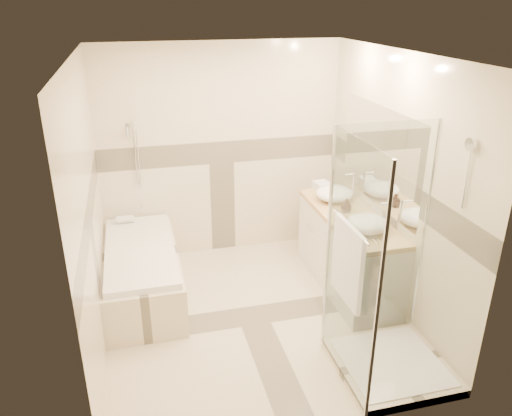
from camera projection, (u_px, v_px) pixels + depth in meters
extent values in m
cube|color=beige|center=(252.00, 316.00, 4.96)|extent=(2.80, 3.00, 0.01)
cube|color=silver|center=(252.00, 54.00, 3.98)|extent=(2.80, 3.00, 0.01)
cube|color=beige|center=(221.00, 152.00, 5.82)|extent=(2.80, 0.01, 2.50)
cube|color=beige|center=(309.00, 286.00, 3.13)|extent=(2.80, 0.01, 2.50)
cube|color=beige|center=(89.00, 215.00, 4.15)|extent=(0.01, 3.00, 2.50)
cube|color=beige|center=(394.00, 186.00, 4.79)|extent=(0.01, 3.00, 2.50)
cube|color=white|center=(380.00, 157.00, 4.98)|extent=(0.01, 1.60, 1.00)
cylinder|color=silver|center=(135.00, 151.00, 5.52)|extent=(0.02, 0.02, 0.70)
cube|color=beige|center=(142.00, 274.00, 5.21)|extent=(0.75, 1.70, 0.50)
cube|color=white|center=(140.00, 250.00, 5.10)|extent=(0.69, 1.60, 0.06)
ellipsoid|color=white|center=(140.00, 255.00, 5.12)|extent=(0.56, 1.40, 0.16)
cube|color=silver|center=(348.00, 253.00, 5.33)|extent=(0.55, 1.60, 0.80)
cylinder|color=silver|center=(338.00, 262.00, 4.85)|extent=(0.01, 0.24, 0.01)
cylinder|color=silver|center=(310.00, 228.00, 5.56)|extent=(0.01, 0.24, 0.01)
cube|color=tan|center=(351.00, 217.00, 5.16)|extent=(0.57, 1.62, 0.05)
cube|color=beige|center=(391.00, 366.00, 4.22)|extent=(0.90, 0.90, 0.08)
cube|color=white|center=(391.00, 362.00, 4.21)|extent=(0.80, 0.80, 0.01)
cube|color=white|center=(351.00, 270.00, 3.73)|extent=(0.01, 0.90, 2.00)
cube|color=white|center=(378.00, 238.00, 4.23)|extent=(0.90, 0.01, 2.00)
cylinder|color=silver|center=(378.00, 303.00, 3.33)|extent=(0.03, 0.03, 2.00)
cylinder|color=silver|center=(328.00, 243.00, 4.13)|extent=(0.03, 0.03, 2.00)
cylinder|color=silver|center=(425.00, 232.00, 4.34)|extent=(0.03, 0.03, 2.00)
cylinder|color=silver|center=(471.00, 144.00, 3.57)|extent=(0.03, 0.10, 0.10)
cylinder|color=silver|center=(350.00, 227.00, 3.58)|extent=(0.02, 0.60, 0.02)
cube|color=silver|center=(347.00, 263.00, 3.70)|extent=(0.04, 0.48, 0.62)
ellipsoid|color=white|center=(334.00, 193.00, 5.48)|extent=(0.41, 0.41, 0.16)
ellipsoid|color=white|center=(367.00, 224.00, 4.75)|extent=(0.40, 0.40, 0.16)
cylinder|color=silver|center=(354.00, 186.00, 5.50)|extent=(0.03, 0.03, 0.31)
cylinder|color=silver|center=(350.00, 175.00, 5.44)|extent=(0.11, 0.03, 0.03)
cylinder|color=silver|center=(389.00, 215.00, 4.78)|extent=(0.03, 0.03, 0.29)
cylinder|color=silver|center=(386.00, 204.00, 4.72)|extent=(0.10, 0.02, 0.02)
imported|color=black|center=(347.00, 206.00, 5.18)|extent=(0.08, 0.08, 0.14)
imported|color=black|center=(346.00, 205.00, 5.19)|extent=(0.14, 0.14, 0.14)
cube|color=silver|center=(324.00, 187.00, 5.77)|extent=(0.20, 0.30, 0.09)
cylinder|color=silver|center=(125.00, 219.00, 5.64)|extent=(0.19, 0.09, 0.09)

